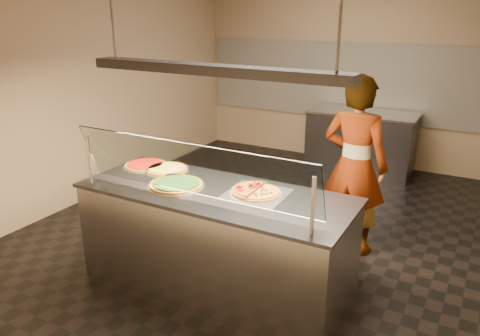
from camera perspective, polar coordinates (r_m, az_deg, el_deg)
The scene contains 17 objects.
ground at distance 5.40m, azimuth 3.23°, elevation -7.68°, with size 5.00×6.00×0.02m, color black.
wall_back at distance 7.70m, azimuth 13.46°, elevation 11.75°, with size 5.00×0.02×3.00m, color #9A8763.
wall_front at distance 2.63m, azimuth -26.10°, elevation -3.44°, with size 5.00×0.02×3.00m, color #9A8763.
wall_left at distance 6.38m, azimuth -17.56°, elevation 9.95°, with size 0.02×6.00×3.00m, color #9A8763.
tile_band at distance 7.70m, azimuth 13.29°, elevation 10.25°, with size 4.90×0.02×1.20m, color silver.
serving_counter at distance 4.19m, azimuth -2.99°, elevation -8.70°, with size 2.39×0.94×0.93m.
sneeze_guard at distance 3.63m, azimuth -6.05°, elevation -0.23°, with size 2.15×0.18×0.54m.
perforated_tray at distance 3.92m, azimuth 2.00°, elevation -3.13°, with size 0.52×0.52×0.01m.
half_pizza_pepperoni at distance 3.95m, azimuth 0.72°, elevation -2.49°, with size 0.23×0.42×0.05m.
half_pizza_sausage at distance 3.87m, azimuth 3.31°, elevation -3.13°, with size 0.22×0.42×0.04m.
pizza_spinach at distance 4.13m, azimuth -7.76°, elevation -1.99°, with size 0.50×0.50×0.03m.
pizza_cheese at distance 4.54m, azimuth -8.90°, elevation -0.09°, with size 0.43×0.43×0.03m.
pizza_tomato at distance 4.70m, azimuth -11.43°, elevation 0.41°, with size 0.43×0.43×0.03m.
pizza_spatula at distance 4.40m, azimuth -8.24°, elevation -0.49°, with size 0.18×0.23×0.02m.
prep_table at distance 7.38m, azimuth 14.49°, elevation 3.14°, with size 1.58×0.74×0.93m.
worker at distance 4.80m, azimuth 13.79°, elevation 0.26°, with size 0.67×0.44×1.83m, color #2E2932.
heat_lamp_housing at distance 3.74m, azimuth -3.38°, elevation 11.86°, with size 2.30×0.18×0.08m, color #3E3E44.
Camera 1 is at (2.06, -4.36, 2.42)m, focal length 35.00 mm.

